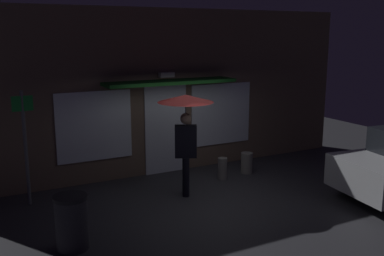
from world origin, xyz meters
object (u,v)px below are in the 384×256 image
(sidewalk_bollard, at_px, (247,163))
(trash_bin, at_px, (72,222))
(person_with_umbrella, at_px, (186,118))
(street_sign_post, at_px, (25,141))
(sidewalk_bollard_2, at_px, (222,169))

(sidewalk_bollard, distance_m, trash_bin, 5.20)
(person_with_umbrella, distance_m, street_sign_post, 3.24)
(person_with_umbrella, distance_m, trash_bin, 3.30)
(street_sign_post, distance_m, trash_bin, 2.49)
(trash_bin, bearing_deg, sidewalk_bollard, 22.78)
(person_with_umbrella, xyz_separation_m, sidewalk_bollard_2, (1.25, 0.52, -1.43))
(street_sign_post, height_order, sidewalk_bollard_2, street_sign_post)
(street_sign_post, bearing_deg, sidewalk_bollard_2, -5.82)
(sidewalk_bollard_2, relative_size, trash_bin, 0.58)
(person_with_umbrella, distance_m, sidewalk_bollard, 2.59)
(sidewalk_bollard, height_order, trash_bin, trash_bin)
(sidewalk_bollard, relative_size, sidewalk_bollard_2, 0.99)
(sidewalk_bollard_2, bearing_deg, trash_bin, -154.90)
(person_with_umbrella, relative_size, sidewalk_bollard, 4.22)
(street_sign_post, distance_m, sidewalk_bollard_2, 4.47)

